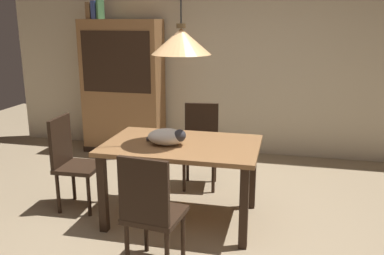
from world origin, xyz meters
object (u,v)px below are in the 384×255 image
at_px(dining_table, 182,154).
at_px(book_blue_wide, 96,10).
at_px(chair_far_back, 201,141).
at_px(hutch_bookcase, 123,90).
at_px(book_brown_thick, 91,11).
at_px(cat_sleeping, 168,137).
at_px(pendant_lamp, 181,41).
at_px(book_green_slim, 100,9).
at_px(chair_left_side, 71,159).
at_px(chair_near_front, 150,209).

relative_size(dining_table, book_blue_wide, 5.83).
bearing_deg(chair_far_back, hutch_bookcase, 143.02).
height_order(hutch_bookcase, book_brown_thick, book_brown_thick).
distance_m(dining_table, cat_sleeping, 0.22).
distance_m(pendant_lamp, book_blue_wide, 2.54).
bearing_deg(pendant_lamp, book_green_slim, 130.83).
relative_size(hutch_bookcase, book_brown_thick, 7.71).
bearing_deg(book_blue_wide, book_brown_thick, 180.00).
bearing_deg(book_brown_thick, dining_table, -46.95).
distance_m(chair_left_side, hutch_bookcase, 1.93).
xyz_separation_m(dining_table, chair_left_side, (-1.13, -0.00, -0.14)).
bearing_deg(cat_sleeping, dining_table, 36.20).
xyz_separation_m(chair_near_front, chair_left_side, (-1.12, 0.88, 0.00)).
xyz_separation_m(dining_table, book_brown_thick, (-1.76, 1.88, 1.31)).
bearing_deg(chair_near_front, book_brown_thick, 122.36).
relative_size(cat_sleeping, book_green_slim, 1.52).
distance_m(cat_sleeping, book_blue_wide, 2.76).
bearing_deg(dining_table, chair_far_back, 90.61).
height_order(chair_near_front, pendant_lamp, pendant_lamp).
xyz_separation_m(chair_near_front, book_green_slim, (-1.62, 2.76, 1.47)).
distance_m(dining_table, book_blue_wide, 2.85).
bearing_deg(dining_table, chair_left_side, -179.86).
xyz_separation_m(pendant_lamp, book_blue_wide, (-1.68, 1.88, 0.31)).
bearing_deg(book_green_slim, chair_near_front, -59.64).
bearing_deg(chair_left_side, chair_near_front, -38.01).
distance_m(chair_left_side, book_blue_wide, 2.44).
relative_size(dining_table, hutch_bookcase, 0.76).
bearing_deg(hutch_bookcase, chair_far_back, -36.98).
bearing_deg(cat_sleeping, chair_near_front, -82.85).
distance_m(chair_left_side, pendant_lamp, 1.61).
distance_m(chair_near_front, cat_sleeping, 0.86).
relative_size(cat_sleeping, book_brown_thick, 1.65).
height_order(chair_left_side, chair_far_back, same).
distance_m(chair_near_front, pendant_lamp, 1.45).
bearing_deg(dining_table, book_brown_thick, 133.05).
distance_m(chair_near_front, chair_left_side, 1.42).
bearing_deg(chair_near_front, chair_left_side, 141.99).
xyz_separation_m(dining_table, pendant_lamp, (0.00, 0.00, 1.01)).
bearing_deg(chair_far_back, dining_table, -89.39).
distance_m(chair_far_back, pendant_lamp, 1.45).
bearing_deg(chair_far_back, chair_left_side, -141.80).
height_order(dining_table, book_green_slim, book_green_slim).
relative_size(chair_near_front, cat_sleeping, 2.35).
height_order(dining_table, chair_far_back, chair_far_back).
height_order(chair_far_back, book_brown_thick, book_brown_thick).
distance_m(dining_table, pendant_lamp, 1.01).
relative_size(dining_table, chair_near_front, 1.51).
relative_size(chair_far_back, pendant_lamp, 0.72).
bearing_deg(pendant_lamp, cat_sleeping, -143.80).
xyz_separation_m(cat_sleeping, pendant_lamp, (0.11, 0.08, 0.84)).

